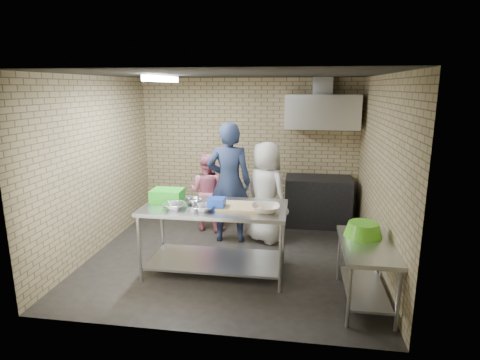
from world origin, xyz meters
name	(u,v)px	position (x,y,z in m)	size (l,w,h in m)	color
floor	(232,255)	(0.00, 0.00, 0.00)	(4.20, 4.20, 0.00)	black
ceiling	(231,74)	(0.00, 0.00, 2.70)	(4.20, 4.20, 0.00)	black
back_wall	(249,149)	(0.00, 2.00, 1.35)	(4.20, 0.06, 2.70)	#9E8962
front_wall	(196,211)	(0.00, -2.00, 1.35)	(4.20, 0.06, 2.70)	#9E8962
left_wall	(97,165)	(-2.10, 0.00, 1.35)	(0.06, 4.00, 2.70)	#9E8962
right_wall	(380,174)	(2.10, 0.00, 1.35)	(0.06, 4.00, 2.70)	#9E8962
prep_table	(215,240)	(-0.13, -0.59, 0.48)	(1.93, 0.97, 0.97)	#A9ACB0
side_counter	(365,273)	(1.80, -1.10, 0.38)	(0.60, 1.20, 0.75)	silver
stove	(318,201)	(1.35, 1.65, 0.45)	(1.20, 0.70, 0.90)	black
range_hood	(322,112)	(1.35, 1.70, 2.10)	(1.30, 0.60, 0.60)	silver
hood_duct	(323,86)	(1.35, 1.85, 2.55)	(0.35, 0.30, 0.30)	#A5A8AD
wall_shelf	(337,121)	(1.65, 1.89, 1.92)	(0.80, 0.20, 0.04)	#3F2B19
fluorescent_fixture	(162,79)	(-1.00, 0.00, 2.64)	(0.10, 1.25, 0.08)	white
green_crate	(167,195)	(-0.83, -0.47, 1.05)	(0.43, 0.32, 0.17)	green
blue_tub	(217,203)	(-0.08, -0.69, 1.04)	(0.21, 0.21, 0.14)	#183FB7
cutting_board	(240,206)	(0.22, -0.61, 0.98)	(0.59, 0.45, 0.03)	tan
mixing_bowl_a	(174,206)	(-0.63, -0.79, 1.00)	(0.30, 0.30, 0.07)	silver
mixing_bowl_b	(194,201)	(-0.43, -0.54, 1.00)	(0.23, 0.23, 0.07)	silver
mixing_bowl_c	(203,208)	(-0.23, -0.81, 1.00)	(0.28, 0.28, 0.07)	silver
ceramic_bowl	(266,208)	(0.57, -0.74, 1.01)	(0.37, 0.37, 0.09)	beige
green_basin	(363,229)	(1.78, -0.85, 0.83)	(0.46, 0.46, 0.17)	#59C626
bottle_red	(324,115)	(1.40, 1.89, 2.03)	(0.07, 0.07, 0.18)	#B22619
man_navy	(229,183)	(-0.14, 0.61, 1.00)	(0.73, 0.48, 1.99)	#151836
woman_pink	(208,192)	(-0.62, 1.10, 0.70)	(0.68, 0.53, 1.39)	#CF6D88
woman_white	(266,192)	(0.45, 0.70, 0.84)	(0.82, 0.53, 1.67)	silver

